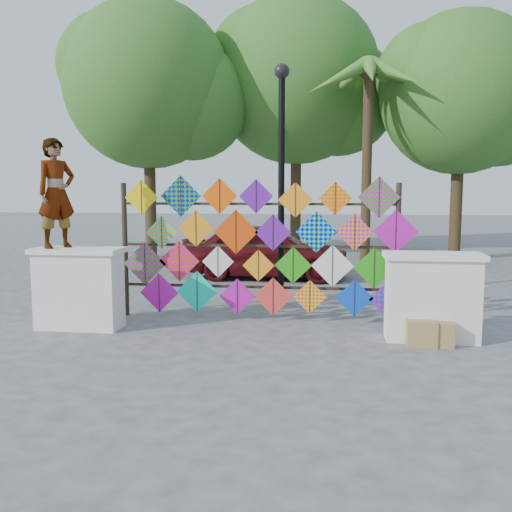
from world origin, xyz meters
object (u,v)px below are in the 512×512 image
sedan (266,250)px  lamppost (281,162)px  vendor_woman (56,193)px  kite_rack (262,249)px

sedan → lamppost: size_ratio=0.91×
vendor_woman → lamppost: lamppost is taller
kite_rack → sedan: kite_rack is taller
kite_rack → lamppost: bearing=80.8°
vendor_woman → sedan: vendor_woman is taller
kite_rack → vendor_woman: bearing=-163.3°
sedan → lamppost: 3.84m
vendor_woman → kite_rack: bearing=-38.7°
vendor_woman → sedan: bearing=8.5°
sedan → lamppost: lamppost is taller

